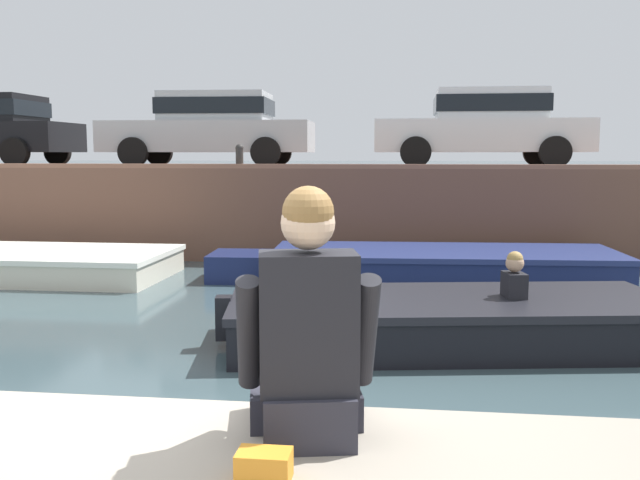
# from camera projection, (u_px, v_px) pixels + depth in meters

# --- Properties ---
(ground_plane) EXTENTS (400.00, 400.00, 0.00)m
(ground_plane) POSITION_uv_depth(u_px,v_px,m) (308.00, 330.00, 8.11)
(ground_plane) COLOR #3D5156
(far_quay_wall) EXTENTS (60.00, 6.00, 1.73)m
(far_quay_wall) POSITION_uv_depth(u_px,v_px,m) (358.00, 205.00, 15.79)
(far_quay_wall) COLOR brown
(far_quay_wall) RESTS_ON ground
(far_wall_coping) EXTENTS (60.00, 0.24, 0.08)m
(far_wall_coping) POSITION_uv_depth(u_px,v_px,m) (347.00, 166.00, 12.85)
(far_wall_coping) COLOR brown
(far_wall_coping) RESTS_ON far_quay_wall
(boat_moored_central_navy) EXTENTS (6.41, 2.23, 0.51)m
(boat_moored_central_navy) POSITION_uv_depth(u_px,v_px,m) (427.00, 266.00, 11.15)
(boat_moored_central_navy) COLOR navy
(boat_moored_central_navy) RESTS_ON ground
(motorboat_passing) EXTENTS (5.60, 2.51, 0.99)m
(motorboat_passing) POSITION_uv_depth(u_px,v_px,m) (470.00, 321.00, 7.46)
(motorboat_passing) COLOR black
(motorboat_passing) RESTS_ON ground
(car_left_inner_silver) EXTENTS (4.45, 2.00, 1.54)m
(car_left_inner_silver) POSITION_uv_depth(u_px,v_px,m) (212.00, 126.00, 15.09)
(car_left_inner_silver) COLOR #B7BABC
(car_left_inner_silver) RESTS_ON far_quay_wall
(car_centre_white) EXTENTS (4.22, 2.01, 1.54)m
(car_centre_white) POSITION_uv_depth(u_px,v_px,m) (484.00, 125.00, 14.38)
(car_centre_white) COLOR white
(car_centre_white) RESTS_ON far_quay_wall
(mooring_bollard_mid) EXTENTS (0.15, 0.15, 0.45)m
(mooring_bollard_mid) POSITION_uv_depth(u_px,v_px,m) (239.00, 155.00, 13.20)
(mooring_bollard_mid) COLOR #2D2B28
(mooring_bollard_mid) RESTS_ON far_quay_wall
(person_seated_right) EXTENTS (0.58, 0.59, 0.97)m
(person_seated_right) POSITION_uv_depth(u_px,v_px,m) (307.00, 343.00, 2.69)
(person_seated_right) COLOR #282833
(person_seated_right) RESTS_ON near_quay
(bottle_drink) EXTENTS (0.06, 0.06, 0.20)m
(bottle_drink) POSITION_uv_depth(u_px,v_px,m) (281.00, 424.00, 2.61)
(bottle_drink) COLOR #E07F6B
(bottle_drink) RESTS_ON near_quay
(snack_bag) EXTENTS (0.18, 0.12, 0.10)m
(snack_bag) POSITION_uv_depth(u_px,v_px,m) (264.00, 466.00, 2.36)
(snack_bag) COLOR orange
(snack_bag) RESTS_ON near_quay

